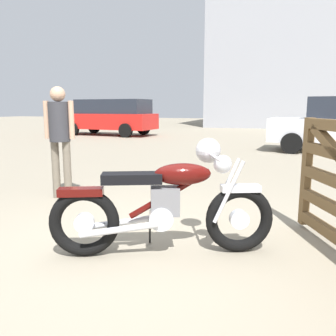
% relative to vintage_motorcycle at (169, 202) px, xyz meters
% --- Properties ---
extents(ground_plane, '(80.00, 80.00, 0.00)m').
position_rel_vintage_motorcycle_xyz_m(ground_plane, '(-0.27, 0.06, -0.49)').
color(ground_plane, gray).
extents(vintage_motorcycle, '(1.93, 1.09, 1.07)m').
position_rel_vintage_motorcycle_xyz_m(vintage_motorcycle, '(0.00, 0.00, 0.00)').
color(vintage_motorcycle, black).
rests_on(vintage_motorcycle, ground_plane).
extents(bystander, '(0.45, 0.30, 1.66)m').
position_rel_vintage_motorcycle_xyz_m(bystander, '(-2.23, 1.32, 0.53)').
color(bystander, '#706656').
rests_on(bystander, ground_plane).
extents(red_hatchback_near, '(4.77, 2.13, 1.74)m').
position_rel_vintage_motorcycle_xyz_m(red_hatchback_near, '(-7.77, 12.20, 0.45)').
color(red_hatchback_near, black).
rests_on(red_hatchback_near, ground_plane).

